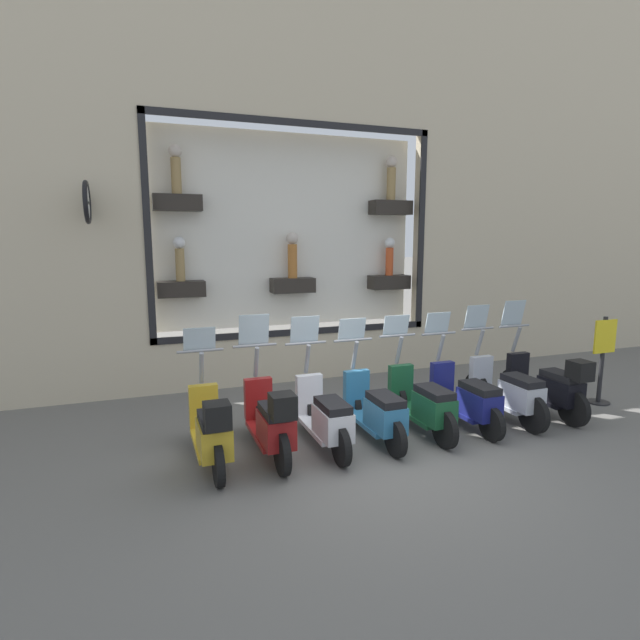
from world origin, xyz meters
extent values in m
plane|color=#66635E|center=(0.00, 0.00, 0.00)|extent=(120.00, 120.00, 0.00)
cube|color=beige|center=(3.60, 0.00, 0.45)|extent=(0.40, 5.34, 0.90)
cube|color=black|center=(3.39, 0.00, 4.75)|extent=(0.04, 5.34, 0.12)
cube|color=black|center=(3.39, 0.00, 0.96)|extent=(0.04, 5.34, 0.12)
cube|color=black|center=(3.39, -2.61, 2.86)|extent=(0.04, 0.12, 3.90)
cube|color=black|center=(3.39, 2.61, 2.86)|extent=(0.04, 0.12, 3.90)
cube|color=white|center=(3.95, 0.00, 2.86)|extent=(0.04, 5.10, 3.66)
cube|color=#28231E|center=(3.73, -2.09, 3.33)|extent=(0.36, 0.83, 0.28)
cylinder|color=#9E7F4C|center=(3.73, -2.09, 3.79)|extent=(0.18, 0.18, 0.64)
sphere|color=beige|center=(3.73, -2.09, 4.23)|extent=(0.23, 0.23, 0.23)
cube|color=#28231E|center=(3.73, 2.09, 3.33)|extent=(0.36, 0.83, 0.28)
cylinder|color=#9E7F4C|center=(3.73, 2.09, 3.78)|extent=(0.17, 0.17, 0.62)
sphere|color=beige|center=(3.73, 2.09, 4.20)|extent=(0.22, 0.22, 0.22)
cube|color=#28231E|center=(3.73, -2.09, 1.82)|extent=(0.36, 0.83, 0.28)
cylinder|color=#CC4C23|center=(3.73, -2.09, 2.25)|extent=(0.16, 0.16, 0.57)
sphere|color=white|center=(3.73, -2.09, 2.63)|extent=(0.20, 0.20, 0.20)
cube|color=#28231E|center=(3.73, 0.00, 1.82)|extent=(0.36, 0.83, 0.28)
cylinder|color=#B26B2D|center=(3.73, 0.00, 2.29)|extent=(0.18, 0.18, 0.65)
sphere|color=beige|center=(3.73, 0.00, 2.73)|extent=(0.23, 0.23, 0.23)
cube|color=#28231E|center=(3.73, 2.09, 1.82)|extent=(0.36, 0.83, 0.28)
cylinder|color=#9E7F4C|center=(3.73, 2.09, 2.25)|extent=(0.16, 0.16, 0.58)
sphere|color=white|center=(3.73, 2.09, 2.65)|extent=(0.21, 0.21, 0.21)
cylinder|color=black|center=(3.23, 3.47, 3.26)|extent=(0.35, 0.05, 0.05)
torus|color=black|center=(3.05, 3.47, 3.26)|extent=(0.66, 0.07, 0.66)
cylinder|color=white|center=(3.05, 3.47, 3.26)|extent=(0.54, 0.03, 0.54)
cylinder|color=black|center=(1.05, -3.06, 0.27)|extent=(0.53, 0.09, 0.53)
cylinder|color=black|center=(-0.22, -3.06, 0.27)|extent=(0.53, 0.09, 0.53)
cube|color=black|center=(0.42, -3.06, 0.25)|extent=(1.02, 0.38, 0.06)
cube|color=black|center=(0.04, -3.06, 0.46)|extent=(0.61, 0.35, 0.36)
cube|color=black|center=(0.04, -3.06, 0.69)|extent=(0.58, 0.31, 0.10)
cube|color=black|center=(0.96, -3.06, 0.56)|extent=(0.12, 0.37, 0.56)
cylinder|color=gray|center=(1.03, -3.06, 1.06)|extent=(0.20, 0.06, 0.45)
cylinder|color=gray|center=(1.10, -3.06, 1.27)|extent=(0.04, 0.61, 0.04)
cube|color=silver|center=(1.14, -3.06, 1.49)|extent=(0.11, 0.42, 0.43)
cube|color=black|center=(-0.27, -3.06, 0.85)|extent=(0.28, 0.28, 0.28)
cylinder|color=black|center=(1.05, -2.32, 0.27)|extent=(0.54, 0.09, 0.54)
cylinder|color=black|center=(-0.22, -2.32, 0.27)|extent=(0.54, 0.09, 0.54)
cube|color=#B7BCC6|center=(0.42, -2.32, 0.26)|extent=(1.02, 0.38, 0.06)
cube|color=#B7BCC6|center=(0.04, -2.32, 0.47)|extent=(0.61, 0.35, 0.36)
cube|color=black|center=(0.04, -2.32, 0.70)|extent=(0.58, 0.31, 0.10)
cube|color=#B7BCC6|center=(0.96, -2.32, 0.57)|extent=(0.12, 0.37, 0.56)
cylinder|color=gray|center=(1.03, -2.32, 1.06)|extent=(0.20, 0.06, 0.45)
cylinder|color=gray|center=(1.10, -2.32, 1.27)|extent=(0.04, 0.61, 0.04)
cube|color=silver|center=(1.14, -2.32, 1.47)|extent=(0.10, 0.42, 0.38)
cylinder|color=black|center=(1.08, -1.59, 0.23)|extent=(0.47, 0.09, 0.47)
cylinder|color=black|center=(-0.25, -1.59, 0.23)|extent=(0.47, 0.09, 0.47)
cube|color=navy|center=(0.42, -1.59, 0.22)|extent=(1.02, 0.39, 0.06)
cube|color=navy|center=(0.04, -1.59, 0.43)|extent=(0.61, 0.35, 0.36)
cube|color=black|center=(0.04, -1.59, 0.66)|extent=(0.58, 0.31, 0.10)
cube|color=navy|center=(0.96, -1.59, 0.53)|extent=(0.12, 0.37, 0.56)
cylinder|color=gray|center=(1.03, -1.59, 1.03)|extent=(0.20, 0.06, 0.45)
cylinder|color=gray|center=(1.10, -1.59, 1.24)|extent=(0.04, 0.60, 0.04)
cube|color=silver|center=(1.14, -1.59, 1.41)|extent=(0.09, 0.42, 0.33)
cylinder|color=black|center=(1.06, -0.85, 0.25)|extent=(0.51, 0.09, 0.51)
cylinder|color=black|center=(-0.23, -0.85, 0.25)|extent=(0.51, 0.09, 0.51)
cube|color=#19512D|center=(0.42, -0.85, 0.24)|extent=(1.02, 0.38, 0.06)
cube|color=#19512D|center=(0.04, -0.85, 0.45)|extent=(0.61, 0.35, 0.36)
cube|color=black|center=(0.04, -0.85, 0.68)|extent=(0.58, 0.31, 0.10)
cube|color=#19512D|center=(0.96, -0.85, 0.55)|extent=(0.12, 0.37, 0.56)
cylinder|color=gray|center=(1.03, -0.85, 1.05)|extent=(0.20, 0.06, 0.45)
cylinder|color=gray|center=(1.10, -0.85, 1.26)|extent=(0.04, 0.60, 0.04)
cube|color=silver|center=(1.14, -0.85, 1.42)|extent=(0.08, 0.42, 0.31)
cylinder|color=black|center=(1.08, -0.12, 0.23)|extent=(0.47, 0.09, 0.47)
cylinder|color=black|center=(-0.25, -0.12, 0.23)|extent=(0.47, 0.09, 0.47)
cube|color=teal|center=(0.42, -0.12, 0.22)|extent=(1.02, 0.39, 0.06)
cube|color=teal|center=(0.04, -0.12, 0.43)|extent=(0.61, 0.35, 0.36)
cube|color=black|center=(0.04, -0.12, 0.66)|extent=(0.58, 0.31, 0.10)
cube|color=teal|center=(0.96, -0.12, 0.53)|extent=(0.12, 0.37, 0.56)
cylinder|color=gray|center=(1.03, -0.12, 1.03)|extent=(0.20, 0.06, 0.45)
cylinder|color=gray|center=(1.10, -0.12, 1.24)|extent=(0.04, 0.61, 0.04)
cube|color=silver|center=(1.14, -0.12, 1.40)|extent=(0.08, 0.42, 0.32)
cylinder|color=black|center=(1.07, 0.61, 0.24)|extent=(0.48, 0.09, 0.48)
cylinder|color=black|center=(-0.24, 0.61, 0.24)|extent=(0.48, 0.09, 0.48)
cube|color=silver|center=(0.42, 0.61, 0.23)|extent=(1.02, 0.39, 0.06)
cube|color=silver|center=(0.04, 0.61, 0.44)|extent=(0.61, 0.35, 0.36)
cube|color=black|center=(0.04, 0.61, 0.67)|extent=(0.58, 0.31, 0.10)
cube|color=silver|center=(0.96, 0.61, 0.54)|extent=(0.12, 0.37, 0.56)
cylinder|color=gray|center=(1.03, 0.61, 1.03)|extent=(0.20, 0.06, 0.45)
cylinder|color=gray|center=(1.10, 0.61, 1.25)|extent=(0.04, 0.60, 0.04)
cube|color=silver|center=(1.14, 0.61, 1.44)|extent=(0.10, 0.42, 0.39)
cylinder|color=black|center=(1.06, 1.35, 0.26)|extent=(0.52, 0.09, 0.52)
cylinder|color=black|center=(-0.22, 1.35, 0.26)|extent=(0.52, 0.09, 0.52)
cube|color=maroon|center=(0.42, 1.35, 0.25)|extent=(1.02, 0.38, 0.06)
cube|color=maroon|center=(0.04, 1.35, 0.46)|extent=(0.61, 0.35, 0.36)
cube|color=black|center=(0.04, 1.35, 0.69)|extent=(0.58, 0.31, 0.10)
cube|color=maroon|center=(0.96, 1.35, 0.56)|extent=(0.12, 0.37, 0.56)
cylinder|color=gray|center=(1.03, 1.35, 1.05)|extent=(0.20, 0.06, 0.45)
cylinder|color=gray|center=(1.10, 1.35, 1.27)|extent=(0.04, 0.60, 0.04)
cube|color=silver|center=(1.14, 1.35, 1.48)|extent=(0.11, 0.42, 0.43)
cube|color=black|center=(-0.28, 1.35, 0.85)|extent=(0.28, 0.28, 0.28)
cylinder|color=black|center=(1.07, 2.08, 0.24)|extent=(0.49, 0.09, 0.49)
cylinder|color=black|center=(-0.24, 2.08, 0.24)|extent=(0.49, 0.09, 0.49)
cube|color=gold|center=(0.42, 2.08, 0.23)|extent=(1.02, 0.38, 0.06)
cube|color=gold|center=(0.04, 2.08, 0.44)|extent=(0.61, 0.35, 0.36)
cube|color=black|center=(0.04, 2.08, 0.67)|extent=(0.58, 0.31, 0.10)
cube|color=gold|center=(0.96, 2.08, 0.54)|extent=(0.12, 0.37, 0.56)
cylinder|color=gray|center=(1.03, 2.08, 1.04)|extent=(0.20, 0.06, 0.45)
cylinder|color=gray|center=(1.10, 2.08, 1.25)|extent=(0.04, 0.61, 0.04)
cube|color=silver|center=(1.14, 2.08, 1.40)|extent=(0.08, 0.42, 0.31)
cube|color=black|center=(-0.29, 2.08, 0.83)|extent=(0.28, 0.28, 0.28)
cylinder|color=#232326|center=(0.44, -4.32, 0.01)|extent=(0.36, 0.36, 0.02)
cylinder|color=#232326|center=(0.44, -4.32, 0.73)|extent=(0.07, 0.07, 1.46)
cube|color=yellow|center=(0.42, -4.32, 1.14)|extent=(0.03, 0.45, 0.55)
camera|label=1|loc=(-5.48, 2.80, 2.71)|focal=28.00mm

